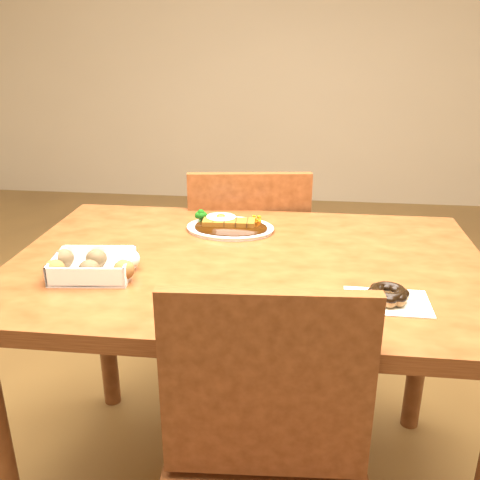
# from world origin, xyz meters

# --- Properties ---
(table) EXTENTS (1.20, 0.80, 0.75)m
(table) POSITION_xyz_m (0.00, 0.00, 0.65)
(table) COLOR #532810
(table) RESTS_ON ground
(chair_far) EXTENTS (0.47, 0.47, 0.87)m
(chair_far) POSITION_xyz_m (-0.05, 0.54, 0.48)
(chair_far) COLOR #532810
(chair_far) RESTS_ON ground
(katsu_curry_plate) EXTENTS (0.25, 0.19, 0.05)m
(katsu_curry_plate) POSITION_xyz_m (-0.08, 0.21, 0.76)
(katsu_curry_plate) COLOR white
(katsu_curry_plate) RESTS_ON table
(donut_box) EXTENTS (0.22, 0.16, 0.05)m
(donut_box) POSITION_xyz_m (-0.35, -0.14, 0.78)
(donut_box) COLOR white
(donut_box) RESTS_ON table
(pon_de_ring) EXTENTS (0.18, 0.13, 0.03)m
(pon_de_ring) POSITION_xyz_m (0.32, -0.19, 0.77)
(pon_de_ring) COLOR silver
(pon_de_ring) RESTS_ON table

